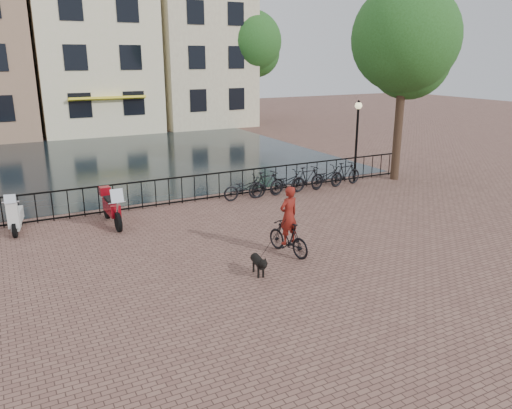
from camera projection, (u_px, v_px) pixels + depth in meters
name	position (u px, v px, depth m)	size (l,w,h in m)	color
ground	(313.00, 284.00, 12.02)	(100.00, 100.00, 0.00)	brown
canal_water	(133.00, 159.00, 26.74)	(20.00, 20.00, 0.00)	black
railing	(195.00, 189.00, 18.69)	(20.00, 0.05, 1.02)	black
canal_house_mid	(90.00, 47.00, 36.08)	(8.00, 9.50, 11.80)	beige
canal_house_right	(194.00, 38.00, 39.41)	(7.00, 9.00, 13.30)	#C5B593
tree_near_right	(405.00, 38.00, 20.60)	(4.48, 4.48, 8.24)	black
tree_far_right	(251.00, 42.00, 38.49)	(4.76, 4.76, 8.76)	black
lamp_post	(357.00, 128.00, 20.99)	(0.30, 0.30, 3.45)	black
cyclist	(288.00, 225.00, 13.58)	(0.79, 1.71, 2.26)	black
dog	(258.00, 264.00, 12.44)	(0.40, 0.88, 0.57)	black
motorcycle	(111.00, 204.00, 16.04)	(0.53, 2.01, 1.42)	maroon
scooter	(15.00, 210.00, 15.43)	(0.67, 1.55, 1.39)	silver
parked_bike_0	(245.00, 188.00, 18.99)	(0.60, 1.72, 0.90)	black
parked_bike_1	(267.00, 184.00, 19.39)	(0.47, 1.66, 1.00)	black
parked_bike_2	(288.00, 182.00, 19.83)	(0.60, 1.72, 0.90)	black
parked_bike_3	(308.00, 179.00, 20.23)	(0.47, 1.66, 1.00)	black
parked_bike_4	(327.00, 177.00, 20.67)	(0.60, 1.72, 0.90)	black
parked_bike_5	(345.00, 174.00, 21.07)	(0.47, 1.66, 1.00)	black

